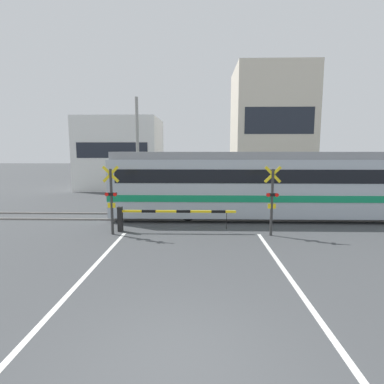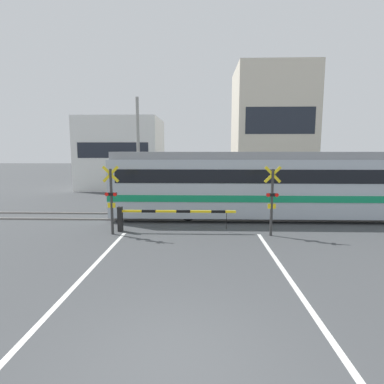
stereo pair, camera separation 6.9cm
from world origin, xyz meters
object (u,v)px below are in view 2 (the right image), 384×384
crossing_barrier_near (155,215)px  crossing_barrier_far (220,195)px  commuter_train (312,183)px  pedestrian (200,186)px  crossing_signal_left (111,197)px  crossing_signal_right (272,198)px

crossing_barrier_near → crossing_barrier_far: (3.11, 6.00, 0.00)m
commuter_train → pedestrian: bearing=133.5°
crossing_barrier_far → crossing_signal_left: 8.09m
crossing_barrier_near → crossing_signal_right: bearing=-5.6°
crossing_signal_left → pedestrian: bearing=68.6°
crossing_barrier_far → crossing_signal_right: crossing_signal_right is taller
crossing_barrier_near → crossing_barrier_far: 6.76m
commuter_train → crossing_signal_right: bearing=-130.0°
crossing_signal_right → pedestrian: crossing_signal_right is taller
crossing_barrier_near → crossing_signal_left: 1.93m
commuter_train → crossing_barrier_near: commuter_train is taller
crossing_barrier_near → crossing_signal_left: (-1.68, -0.47, 0.82)m
crossing_signal_left → pedestrian: (3.58, 9.14, -0.58)m
crossing_signal_left → pedestrian: 9.83m
commuter_train → crossing_barrier_near: size_ratio=3.99×
crossing_barrier_near → commuter_train: bearing=20.2°
crossing_signal_right → commuter_train: bearing=50.0°
crossing_barrier_far → pedestrian: size_ratio=2.97×
pedestrian → crossing_signal_right: bearing=-72.4°
crossing_barrier_near → crossing_signal_right: (4.80, -0.47, 0.82)m
crossing_barrier_near → crossing_signal_left: size_ratio=1.77×
commuter_train → crossing_signal_left: (-9.19, -3.22, -0.25)m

